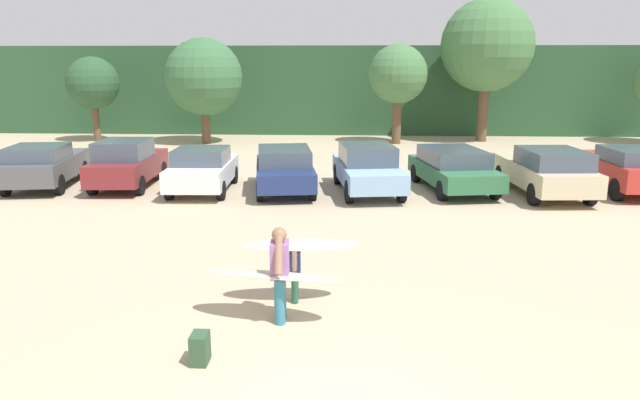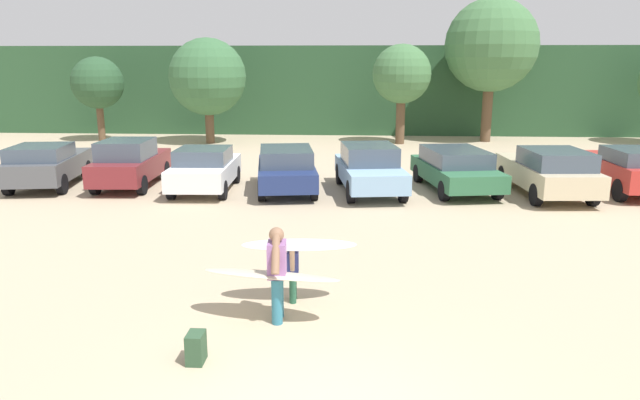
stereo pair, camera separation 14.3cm
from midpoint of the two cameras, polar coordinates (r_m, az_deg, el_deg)
hillside_ridge at (r=40.54m, az=3.23°, el=10.97°), size 108.00×12.00×5.16m
tree_center_left at (r=34.25m, az=-20.79°, el=10.61°), size 2.78×2.78×4.53m
tree_left at (r=31.60m, az=-10.79°, el=11.71°), size 4.00×4.00×5.48m
tree_ridge_back at (r=31.15m, az=8.13°, el=12.02°), size 3.05×3.05×5.15m
tree_center_right at (r=33.03m, az=16.50°, el=14.25°), size 4.87×4.87×7.53m
parked_car_dark_gray at (r=22.18m, az=-24.95°, el=3.19°), size 2.49×4.36×1.52m
parked_car_maroon at (r=21.21m, az=-17.88°, el=3.48°), size 1.92×4.26×1.66m
parked_car_white at (r=19.87m, az=-10.98°, el=3.01°), size 1.98×4.04×1.47m
parked_car_navy at (r=19.50m, az=-3.11°, el=3.13°), size 2.44×4.47×1.45m
parked_car_sky_blue at (r=19.35m, az=5.05°, el=3.14°), size 2.42×4.66×1.58m
parked_car_forest_green at (r=20.18m, az=13.30°, el=3.07°), size 2.65×4.74×1.39m
parked_car_champagne at (r=20.21m, az=21.57°, el=2.67°), size 2.21×4.84×1.56m
parked_car_red at (r=21.78m, az=28.08°, el=2.75°), size 1.96×4.37×1.54m
person_adult at (r=9.69m, az=-3.79°, el=-6.69°), size 0.32×0.77×1.62m
person_child at (r=10.54m, az=-2.28°, el=-6.68°), size 0.22×0.50×1.11m
surfboard_cream at (r=9.75m, az=-4.39°, el=-7.31°), size 2.43×1.05×0.18m
surfboard_white at (r=10.30m, az=-1.65°, el=-4.38°), size 2.07×0.72×0.11m
backpack_dropped at (r=8.82m, az=-11.55°, el=-13.95°), size 0.24×0.34×0.45m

